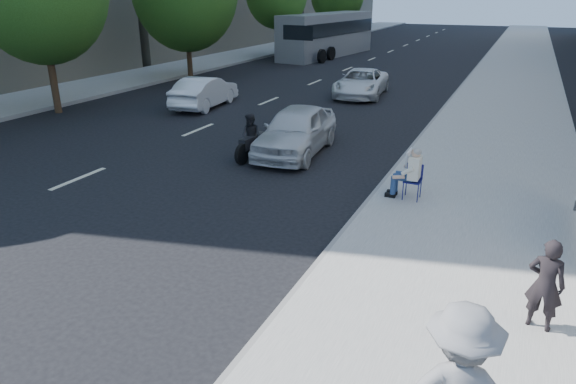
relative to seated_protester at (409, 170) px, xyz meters
The scene contains 10 objects.
ground 4.72m from the seated_protester, 119.59° to the right, with size 160.00×160.00×0.00m, color black.
near_sidewalk 16.08m from the seated_protester, 83.88° to the left, with size 5.00×120.00×0.15m, color gray.
far_sidewalk 24.86m from the seated_protester, 140.01° to the left, with size 4.50×120.00×0.15m, color gray.
seated_protester is the anchor object (origin of this frame).
pedestrian_woman 5.30m from the seated_protester, 56.28° to the right, with size 0.54×0.35×1.47m, color black.
white_sedan_near 5.04m from the seated_protester, 146.60° to the left, with size 1.79×4.44×1.51m, color silver.
white_sedan_mid 13.21m from the seated_protester, 144.93° to the left, with size 1.45×4.16×1.37m, color silver.
white_sedan_far 14.04m from the seated_protester, 111.52° to the left, with size 2.18×4.72×1.31m, color white.
motorcycle 5.48m from the seated_protester, 162.48° to the left, with size 0.74×2.05×1.42m.
bus 31.24m from the seated_protester, 113.99° to the left, with size 3.96×12.30×3.30m.
Camera 1 is at (4.48, -7.90, 4.91)m, focal length 32.00 mm.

